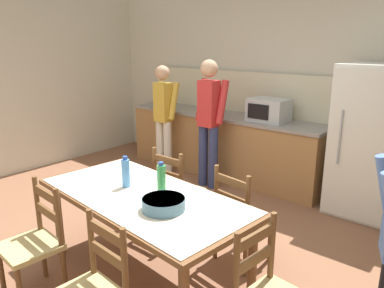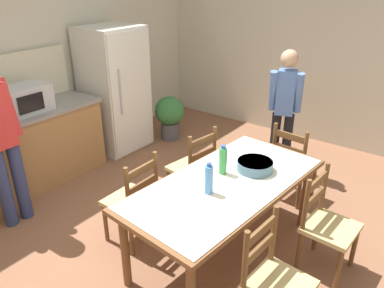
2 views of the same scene
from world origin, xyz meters
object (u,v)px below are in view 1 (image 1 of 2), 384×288
at_px(bottle_off_centre, 161,179).
at_px(person_at_sink, 164,114).
at_px(serving_bowl, 164,203).
at_px(chair_side_near_left, 34,244).
at_px(chair_side_far_right, 241,217).
at_px(person_at_counter, 209,118).
at_px(refrigerator, 371,142).
at_px(microwave, 269,110).
at_px(chair_side_far_left, 177,191).
at_px(dining_table, 144,203).
at_px(bottle_near_centre, 126,173).

relative_size(bottle_off_centre, person_at_sink, 0.17).
bearing_deg(serving_bowl, person_at_sink, 133.99).
height_order(bottle_off_centre, chair_side_near_left, bottle_off_centre).
bearing_deg(person_at_sink, bottle_off_centre, -136.37).
distance_m(chair_side_far_right, person_at_sink, 2.59).
bearing_deg(person_at_counter, chair_side_near_left, -172.32).
bearing_deg(refrigerator, serving_bowl, -105.74).
bearing_deg(person_at_counter, microwave, -49.01).
xyz_separation_m(microwave, chair_side_near_left, (-0.23, -3.21, -0.62)).
bearing_deg(chair_side_far_left, dining_table, 114.09).
xyz_separation_m(refrigerator, person_at_sink, (-2.76, -0.48, 0.05)).
bearing_deg(chair_side_far_right, microwave, -58.92).
relative_size(bottle_near_centre, person_at_counter, 0.16).
xyz_separation_m(bottle_near_centre, serving_bowl, (0.56, -0.12, -0.07)).
bearing_deg(bottle_near_centre, chair_side_near_left, -109.46).
bearing_deg(person_at_sink, serving_bowl, -136.01).
height_order(microwave, bottle_near_centre, microwave).
height_order(serving_bowl, chair_side_far_left, chair_side_far_left).
bearing_deg(chair_side_near_left, person_at_counter, 102.07).
bearing_deg(chair_side_near_left, serving_bowl, 41.10).
height_order(microwave, person_at_sink, person_at_sink).
bearing_deg(refrigerator, chair_side_far_left, -129.37).
distance_m(bottle_near_centre, serving_bowl, 0.57).
distance_m(serving_bowl, chair_side_far_right, 0.90).
height_order(bottle_off_centre, person_at_sink, person_at_sink).
relative_size(microwave, serving_bowl, 1.56).
distance_m(bottle_near_centre, chair_side_far_right, 1.09).
bearing_deg(dining_table, bottle_near_centre, 174.74).
bearing_deg(dining_table, microwave, 95.84).
bearing_deg(person_at_counter, bottle_off_centre, -153.05).
bearing_deg(microwave, bottle_off_centre, -81.47).
bearing_deg(refrigerator, chair_side_far_right, -107.51).
xyz_separation_m(dining_table, person_at_counter, (-0.85, 1.99, 0.29)).
relative_size(refrigerator, chair_side_far_right, 1.89).
bearing_deg(person_at_sink, chair_side_far_right, -120.67).
xyz_separation_m(bottle_off_centre, person_at_counter, (-0.96, 1.88, 0.09)).
bearing_deg(serving_bowl, microwave, 102.51).
height_order(microwave, chair_side_far_right, microwave).
distance_m(serving_bowl, chair_side_near_left, 1.08).
height_order(microwave, serving_bowl, microwave).
bearing_deg(bottle_off_centre, person_at_sink, 133.63).
relative_size(microwave, chair_side_far_right, 0.55).
bearing_deg(microwave, person_at_sink, -161.04).
distance_m(chair_side_far_left, person_at_counter, 1.41).
distance_m(bottle_off_centre, serving_bowl, 0.31).
bearing_deg(bottle_near_centre, person_at_counter, 107.48).
bearing_deg(person_at_counter, chair_side_far_left, -157.34).
height_order(chair_side_near_left, chair_side_far_left, same).
bearing_deg(bottle_off_centre, chair_side_far_left, 123.84).
relative_size(microwave, bottle_off_centre, 1.85).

